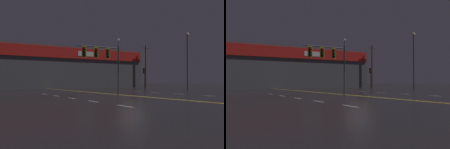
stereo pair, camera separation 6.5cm
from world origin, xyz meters
The scene contains 8 objects.
ground_plane centered at (0.00, 0.00, 0.00)m, with size 200.00×200.00×0.00m, color black.
road_markings centered at (1.27, -2.11, 0.00)m, with size 17.35×60.00×0.01m.
traffic_signal_median centered at (-1.98, 2.21, 3.70)m, with size 4.37×0.36×4.77m.
traffic_signal_corner_northeast centered at (12.21, 13.36, 2.62)m, with size 0.42×0.36×3.57m.
streetlight_near_left centered at (15.01, 25.26, 6.45)m, with size 0.56×0.56×10.21m.
streetlight_median_approach centered at (15.94, 7.69, 5.58)m, with size 0.56×0.56×8.63m.
building_backdrop centered at (0.00, 29.76, 3.95)m, with size 41.24×10.23×7.88m.
utility_pole_row centered at (0.02, 23.82, 4.80)m, with size 43.92×0.26×9.35m.
Camera 2 is at (-13.31, -18.10, 1.32)m, focal length 40.00 mm.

